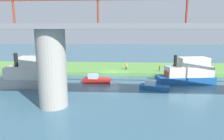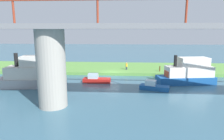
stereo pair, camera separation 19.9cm
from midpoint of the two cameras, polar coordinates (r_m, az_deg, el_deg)
The scene contains 11 objects.
ground_plane at distance 35.90m, azimuth -0.24°, elevation -1.58°, with size 160.00×160.00×0.00m, color #386075.
grassy_bank at distance 41.72m, azimuth 0.29°, elevation 0.57°, with size 80.00×12.00×0.50m, color #5B9342.
bridge_pylon at distance 21.68m, azimuth -16.73°, elevation 0.27°, with size 2.93×2.93×8.01m, color #9E998E.
bridge_span at distance 21.34m, azimuth -17.40°, elevation 12.23°, with size 64.19×4.30×3.25m.
person_on_bank at distance 38.76m, azimuth 3.87°, elevation 1.16°, with size 0.51×0.51×1.39m.
mooring_post at distance 38.01m, azimuth 13.01°, elevation 0.36°, with size 0.20×0.20×0.96m, color brown.
riverboat_paddlewheel at distance 32.47m, azimuth 20.19°, elevation -0.77°, with size 8.74×4.02×4.30m.
skiff_small at distance 28.03m, azimuth 11.37°, elevation -4.51°, with size 4.06×2.43×1.28m.
houseboat_blue at distance 30.78m, azimuth -21.37°, elevation -1.13°, with size 9.68×4.17×4.80m.
pontoon_yellow at distance 36.58m, azimuth -24.85°, elevation -1.58°, with size 4.44×2.26×1.41m.
motorboat_red at distance 31.32m, azimuth -4.69°, elevation -2.59°, with size 4.20×1.62×1.38m.
Camera 1 is at (-2.12, 34.95, 7.93)m, focal length 32.62 mm.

